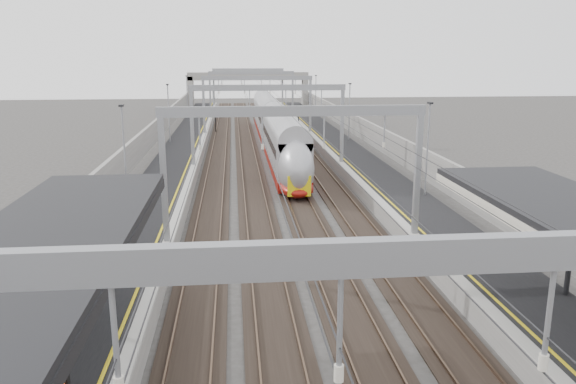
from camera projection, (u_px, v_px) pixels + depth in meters
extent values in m
cube|color=black|center=(177.00, 164.00, 50.01)|extent=(4.00, 120.00, 1.00)
cube|color=black|center=(353.00, 161.00, 51.51)|extent=(4.00, 120.00, 1.00)
cube|color=black|center=(216.00, 168.00, 50.45)|extent=(2.40, 140.00, 0.08)
cube|color=brown|center=(208.00, 168.00, 50.36)|extent=(0.07, 140.00, 0.14)
cube|color=brown|center=(224.00, 167.00, 50.49)|extent=(0.07, 140.00, 0.14)
cube|color=black|center=(250.00, 168.00, 50.73)|extent=(2.40, 140.00, 0.08)
cube|color=brown|center=(242.00, 167.00, 50.64)|extent=(0.07, 140.00, 0.14)
cube|color=brown|center=(258.00, 167.00, 50.77)|extent=(0.07, 140.00, 0.14)
cube|color=black|center=(283.00, 167.00, 51.01)|extent=(2.40, 140.00, 0.08)
cube|color=brown|center=(275.00, 166.00, 50.92)|extent=(0.07, 140.00, 0.14)
cube|color=brown|center=(291.00, 166.00, 51.06)|extent=(0.07, 140.00, 0.14)
cube|color=black|center=(315.00, 167.00, 51.29)|extent=(2.40, 140.00, 0.08)
cube|color=brown|center=(308.00, 166.00, 51.20)|extent=(0.07, 140.00, 0.14)
cube|color=brown|center=(323.00, 165.00, 51.34)|extent=(0.07, 140.00, 0.14)
cube|color=gray|center=(451.00, 254.00, 7.56)|extent=(13.00, 0.25, 0.50)
cube|color=gray|center=(164.00, 176.00, 27.03)|extent=(0.28, 0.28, 6.60)
cube|color=gray|center=(418.00, 171.00, 28.21)|extent=(0.28, 0.28, 6.60)
cube|color=gray|center=(293.00, 111.00, 26.90)|extent=(13.00, 0.25, 0.50)
cube|color=gray|center=(192.00, 125.00, 46.36)|extent=(0.28, 0.28, 6.60)
cube|color=gray|center=(342.00, 124.00, 47.55)|extent=(0.28, 0.28, 6.60)
cube|color=gray|center=(268.00, 88.00, 46.23)|extent=(13.00, 0.25, 0.50)
cube|color=gray|center=(204.00, 105.00, 65.70)|extent=(0.28, 0.28, 6.60)
cube|color=gray|center=(310.00, 104.00, 66.89)|extent=(0.28, 0.28, 6.60)
cube|color=gray|center=(257.00, 78.00, 65.57)|extent=(13.00, 0.25, 0.50)
cube|color=gray|center=(210.00, 93.00, 85.04)|extent=(0.28, 0.28, 6.60)
cube|color=gray|center=(293.00, 93.00, 86.22)|extent=(0.28, 0.28, 6.60)
cube|color=gray|center=(251.00, 73.00, 84.90)|extent=(13.00, 0.25, 0.50)
cube|color=gray|center=(214.00, 87.00, 102.44)|extent=(0.28, 0.28, 6.60)
cube|color=gray|center=(282.00, 87.00, 103.62)|extent=(0.28, 0.28, 6.60)
cube|color=gray|center=(248.00, 70.00, 102.31)|extent=(13.00, 0.25, 0.50)
cylinder|color=#262628|center=(216.00, 103.00, 53.98)|extent=(0.03, 140.00, 0.03)
cylinder|color=#262628|center=(247.00, 102.00, 54.26)|extent=(0.03, 140.00, 0.03)
cylinder|color=#262628|center=(278.00, 102.00, 54.55)|extent=(0.03, 140.00, 0.03)
cylinder|color=#262628|center=(309.00, 102.00, 54.83)|extent=(0.03, 140.00, 0.03)
cylinder|color=black|center=(38.00, 263.00, 19.28)|extent=(0.20, 0.20, 4.00)
cube|color=black|center=(20.00, 382.00, 9.54)|extent=(1.60, 0.15, 0.55)
cylinder|color=black|center=(572.00, 245.00, 21.11)|extent=(0.20, 0.20, 4.00)
cube|color=gray|center=(248.00, 76.00, 102.58)|extent=(22.00, 2.20, 1.40)
cube|color=gray|center=(191.00, 94.00, 102.33)|extent=(1.00, 2.20, 6.20)
cube|color=gray|center=(305.00, 93.00, 104.30)|extent=(1.00, 2.20, 6.20)
cube|color=gray|center=(139.00, 153.00, 49.44)|extent=(0.30, 120.00, 3.20)
cube|color=gray|center=(388.00, 149.00, 51.55)|extent=(0.30, 120.00, 3.20)
cube|color=maroon|center=(282.00, 161.00, 51.20)|extent=(2.57, 21.86, 0.76)
cube|color=#A2A2A7|center=(282.00, 141.00, 50.77)|extent=(2.57, 21.86, 2.85)
cube|color=black|center=(291.00, 182.00, 43.88)|extent=(1.90, 2.28, 0.48)
cube|color=maroon|center=(267.00, 129.00, 72.70)|extent=(2.57, 21.86, 0.76)
cube|color=#A2A2A7|center=(267.00, 115.00, 72.27)|extent=(2.57, 21.86, 2.85)
cube|color=black|center=(272.00, 140.00, 65.38)|extent=(1.90, 2.28, 0.48)
ellipsoid|color=#A2A2A7|center=(296.00, 168.00, 40.09)|extent=(2.57, 4.94, 3.99)
cube|color=yellow|center=(299.00, 186.00, 38.32)|extent=(1.62, 0.12, 1.43)
cube|color=black|center=(299.00, 165.00, 38.40)|extent=(1.52, 0.55, 0.90)
cylinder|color=black|center=(216.00, 122.00, 73.10)|extent=(0.12, 0.12, 3.00)
cube|color=black|center=(215.00, 109.00, 72.72)|extent=(0.32, 0.22, 0.75)
sphere|color=#0CE526|center=(215.00, 108.00, 72.56)|extent=(0.16, 0.16, 0.16)
cylinder|color=black|center=(277.00, 117.00, 78.81)|extent=(0.12, 0.12, 3.00)
cube|color=black|center=(277.00, 105.00, 78.43)|extent=(0.32, 0.22, 0.75)
sphere|color=#0CE526|center=(277.00, 104.00, 78.27)|extent=(0.16, 0.16, 0.16)
cylinder|color=black|center=(299.00, 123.00, 71.48)|extent=(0.12, 0.12, 3.00)
cube|color=black|center=(299.00, 111.00, 71.10)|extent=(0.32, 0.22, 0.75)
sphere|color=#0CE526|center=(299.00, 110.00, 70.94)|extent=(0.16, 0.16, 0.16)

